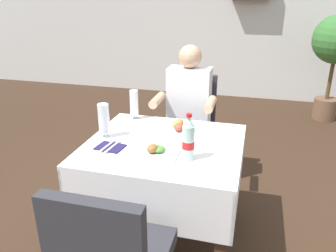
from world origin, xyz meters
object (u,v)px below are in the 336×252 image
object	(u,v)px
main_dining_table	(164,167)
cola_bottle_primary	(188,140)
plate_far_diner	(178,127)
napkin_cutlery_set	(110,147)
chair_far_diner_seat	(189,124)
beer_glass_middle	(104,121)
plate_near_camera	(158,151)
beer_glass_left	(134,104)
seated_diner_far	(187,111)
potted_plant_corner	(336,47)

from	to	relation	value
main_dining_table	cola_bottle_primary	xyz separation A→B (m)	(0.20, -0.18, 0.30)
plate_far_diner	napkin_cutlery_set	size ratio (longest dim) A/B	1.30
chair_far_diner_seat	beer_glass_middle	size ratio (longest dim) A/B	4.16
plate_near_camera	beer_glass_middle	world-z (taller)	beer_glass_middle
plate_far_diner	cola_bottle_primary	size ratio (longest dim) A/B	0.89
main_dining_table	plate_near_camera	world-z (taller)	plate_near_camera
beer_glass_left	chair_far_diner_seat	bearing A→B (deg)	54.65
plate_near_camera	beer_glass_left	bearing A→B (deg)	123.06
plate_near_camera	cola_bottle_primary	size ratio (longest dim) A/B	0.81
main_dining_table	napkin_cutlery_set	world-z (taller)	napkin_cutlery_set
beer_glass_left	cola_bottle_primary	bearing A→B (deg)	-45.72
main_dining_table	napkin_cutlery_set	xyz separation A→B (m)	(-0.31, -0.15, 0.18)
main_dining_table	plate_far_diner	world-z (taller)	plate_far_diner
beer_glass_middle	cola_bottle_primary	size ratio (longest dim) A/B	0.82
plate_far_diner	beer_glass_middle	distance (m)	0.52
seated_diner_far	plate_far_diner	distance (m)	0.51
plate_far_diner	main_dining_table	bearing A→B (deg)	-98.85
cola_bottle_primary	plate_near_camera	bearing A→B (deg)	174.06
cola_bottle_primary	napkin_cutlery_set	bearing A→B (deg)	177.35
seated_diner_far	plate_far_diner	size ratio (longest dim) A/B	4.98
seated_diner_far	napkin_cutlery_set	size ratio (longest dim) A/B	6.48
main_dining_table	potted_plant_corner	xyz separation A→B (m)	(1.51, 2.90, 0.42)
napkin_cutlery_set	seated_diner_far	bearing A→B (deg)	70.82
chair_far_diner_seat	napkin_cutlery_set	world-z (taller)	chair_far_diner_seat
beer_glass_middle	main_dining_table	bearing A→B (deg)	1.09
chair_far_diner_seat	plate_far_diner	world-z (taller)	chair_far_diner_seat
cola_bottle_primary	potted_plant_corner	distance (m)	3.35
main_dining_table	beer_glass_left	distance (m)	0.58
plate_far_diner	chair_far_diner_seat	bearing A→B (deg)	93.33
beer_glass_middle	cola_bottle_primary	bearing A→B (deg)	-15.62
plate_near_camera	plate_far_diner	bearing A→B (deg)	85.44
beer_glass_middle	cola_bottle_primary	distance (m)	0.63
seated_diner_far	plate_far_diner	xyz separation A→B (m)	(0.03, -0.51, 0.05)
plate_near_camera	beer_glass_middle	size ratio (longest dim) A/B	0.99
cola_bottle_primary	beer_glass_middle	bearing A→B (deg)	164.38
beer_glass_middle	potted_plant_corner	xyz separation A→B (m)	(1.92, 2.91, 0.13)
main_dining_table	seated_diner_far	xyz separation A→B (m)	(0.00, 0.74, 0.14)
main_dining_table	seated_diner_far	bearing A→B (deg)	89.86
plate_near_camera	main_dining_table	bearing A→B (deg)	91.80
beer_glass_left	potted_plant_corner	distance (m)	3.13
chair_far_diner_seat	beer_glass_left	bearing A→B (deg)	-125.35
seated_diner_far	beer_glass_middle	size ratio (longest dim) A/B	5.41
plate_far_diner	beer_glass_middle	world-z (taller)	beer_glass_middle
plate_far_diner	potted_plant_corner	world-z (taller)	potted_plant_corner
main_dining_table	cola_bottle_primary	distance (m)	0.40
beer_glass_middle	napkin_cutlery_set	world-z (taller)	beer_glass_middle
plate_far_diner	beer_glass_left	size ratio (longest dim) A/B	1.12
seated_diner_far	napkin_cutlery_set	xyz separation A→B (m)	(-0.31, -0.89, 0.04)
beer_glass_middle	napkin_cutlery_set	distance (m)	0.21
seated_diner_far	beer_glass_left	distance (m)	0.52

